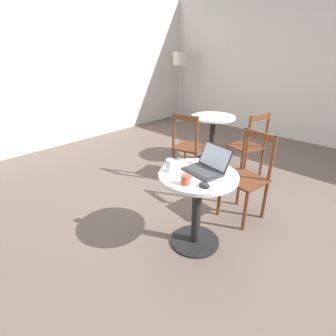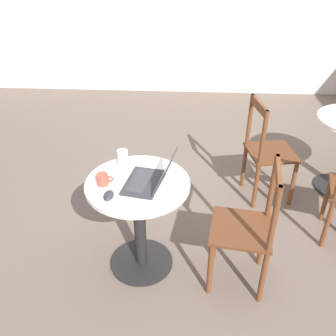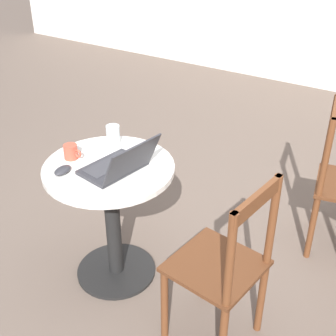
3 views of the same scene
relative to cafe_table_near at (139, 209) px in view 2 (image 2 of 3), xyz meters
name	(u,v)px [view 2 (image 2 of 3)]	position (x,y,z in m)	size (l,w,h in m)	color
ground_plane	(210,239)	(0.51, 0.27, -0.50)	(16.00, 16.00, 0.00)	#66564C
cafe_table_near	(139,209)	(0.00, 0.00, 0.00)	(0.67, 0.67, 0.71)	black
chair_near_right	(248,229)	(0.71, -0.10, -0.05)	(0.43, 0.43, 0.91)	brown
chair_mid_left	(267,152)	(0.99, 0.90, -0.05)	(0.45, 0.45, 0.91)	brown
laptop	(150,179)	(0.08, -0.02, 0.26)	(0.34, 0.36, 0.20)	#2D2D33
mouse	(109,195)	(-0.15, -0.17, 0.23)	(0.06, 0.10, 0.03)	#2D2D33
mug	(103,179)	(-0.21, -0.04, 0.25)	(0.11, 0.07, 0.08)	#C64C38
drinking_glass	(123,158)	(-0.12, 0.20, 0.27)	(0.07, 0.07, 0.11)	silver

